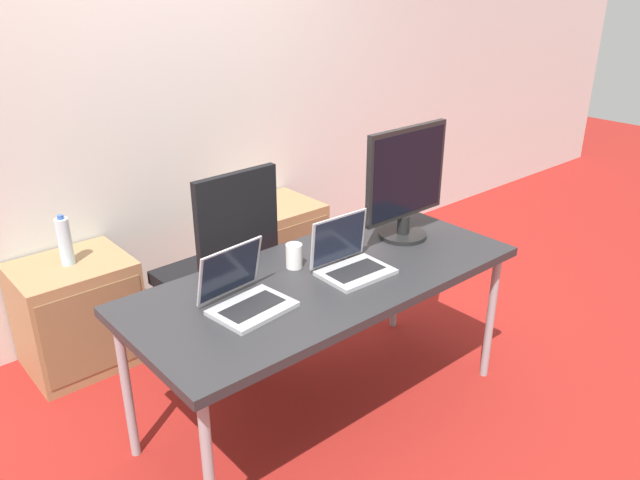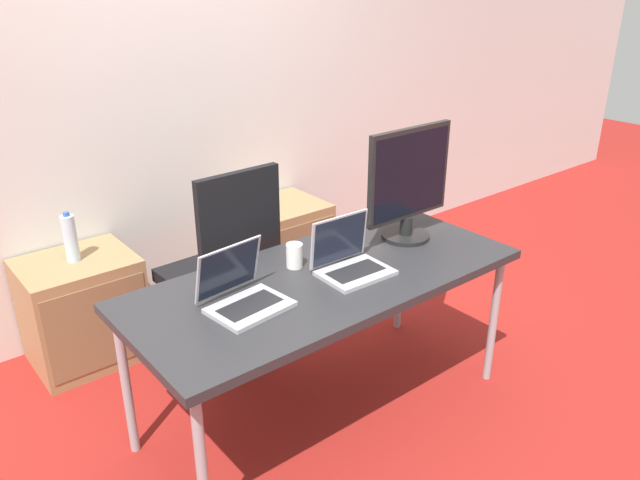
% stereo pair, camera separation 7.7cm
% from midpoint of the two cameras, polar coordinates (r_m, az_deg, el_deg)
% --- Properties ---
extents(ground_plane, '(14.00, 14.00, 0.00)m').
position_cam_midpoint_polar(ground_plane, '(3.08, -0.26, -15.29)').
color(ground_plane, maroon).
extents(wall_back, '(10.00, 0.05, 2.60)m').
position_cam_midpoint_polar(wall_back, '(3.65, -15.32, 12.82)').
color(wall_back, silver).
rests_on(wall_back, ground_plane).
extents(desk, '(1.74, 0.76, 0.72)m').
position_cam_midpoint_polar(desk, '(2.71, -0.29, -4.09)').
color(desk, '#28282B').
rests_on(desk, ground_plane).
extents(office_chair, '(0.56, 0.57, 1.09)m').
position_cam_midpoint_polar(office_chair, '(3.25, -9.77, -4.60)').
color(office_chair, '#232326').
rests_on(office_chair, ground_plane).
extents(cabinet_left, '(0.56, 0.47, 0.58)m').
position_cam_midpoint_polar(cabinet_left, '(3.50, -21.85, -6.28)').
color(cabinet_left, '#99754C').
rests_on(cabinet_left, ground_plane).
extents(cabinet_right, '(0.56, 0.47, 0.58)m').
position_cam_midpoint_polar(cabinet_right, '(4.00, -4.84, -0.73)').
color(cabinet_right, '#99754C').
rests_on(cabinet_right, ground_plane).
extents(water_bottle, '(0.07, 0.07, 0.26)m').
position_cam_midpoint_polar(water_bottle, '(3.33, -22.92, -0.12)').
color(water_bottle, silver).
rests_on(water_bottle, cabinet_left).
extents(laptop_left, '(0.32, 0.30, 0.23)m').
position_cam_midpoint_polar(laptop_left, '(2.44, -7.79, -5.04)').
color(laptop_left, '#ADADB2').
rests_on(laptop_left, desk).
extents(laptop_right, '(0.31, 0.25, 0.24)m').
position_cam_midpoint_polar(laptop_right, '(2.69, 1.94, -1.92)').
color(laptop_right, '#ADADB2').
rests_on(laptop_right, desk).
extents(monitor, '(0.50, 0.23, 0.55)m').
position_cam_midpoint_polar(monitor, '(2.98, 7.11, 5.18)').
color(monitor, black).
rests_on(monitor, desk).
extents(coffee_cup_white, '(0.07, 0.07, 0.11)m').
position_cam_midpoint_polar(coffee_cup_white, '(2.73, -3.19, -1.47)').
color(coffee_cup_white, white).
rests_on(coffee_cup_white, desk).
extents(coffee_cup_brown, '(0.08, 0.08, 0.10)m').
position_cam_midpoint_polar(coffee_cup_brown, '(2.86, 1.34, -0.27)').
color(coffee_cup_brown, maroon).
rests_on(coffee_cup_brown, desk).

